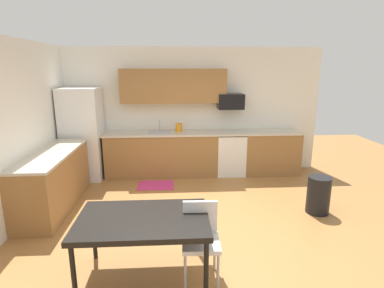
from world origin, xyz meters
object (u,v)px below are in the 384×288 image
(refrigerator, at_px, (83,134))
(dining_table, at_px, (143,222))
(kettle, at_px, (179,128))
(trash_bin, at_px, (318,195))
(chair_near_table, at_px, (201,235))
(oven_range, at_px, (230,153))
(microwave, at_px, (231,101))

(refrigerator, relative_size, dining_table, 1.34)
(refrigerator, height_order, kettle, refrigerator)
(dining_table, distance_m, kettle, 3.49)
(refrigerator, bearing_deg, trash_bin, -24.43)
(dining_table, relative_size, trash_bin, 2.33)
(chair_near_table, bearing_deg, dining_table, 178.37)
(chair_near_table, distance_m, kettle, 3.50)
(dining_table, bearing_deg, trash_bin, 28.31)
(dining_table, bearing_deg, kettle, 82.45)
(refrigerator, xyz_separation_m, oven_range, (3.09, 0.08, -0.49))
(oven_range, xyz_separation_m, trash_bin, (1.07, -1.97, -0.16))
(chair_near_table, xyz_separation_m, kettle, (-0.16, 3.46, 0.52))
(refrigerator, relative_size, kettle, 9.40)
(chair_near_table, height_order, kettle, kettle)
(trash_bin, bearing_deg, microwave, 117.41)
(refrigerator, height_order, microwave, refrigerator)
(refrigerator, xyz_separation_m, microwave, (3.09, 0.18, 0.63))
(oven_range, xyz_separation_m, kettle, (-1.10, 0.05, 0.56))
(oven_range, height_order, trash_bin, oven_range)
(dining_table, xyz_separation_m, kettle, (0.46, 3.44, 0.36))
(dining_table, xyz_separation_m, trash_bin, (2.63, 1.42, -0.36))
(microwave, relative_size, kettle, 2.70)
(oven_range, distance_m, kettle, 1.24)
(dining_table, height_order, trash_bin, dining_table)
(microwave, relative_size, dining_table, 0.39)
(dining_table, distance_m, trash_bin, 3.01)
(oven_range, xyz_separation_m, chair_near_table, (-0.94, -3.41, 0.05))
(microwave, distance_m, dining_table, 3.93)
(dining_table, bearing_deg, chair_near_table, -1.63)
(refrigerator, bearing_deg, oven_range, 1.48)
(dining_table, bearing_deg, microwave, 65.91)
(microwave, height_order, dining_table, microwave)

